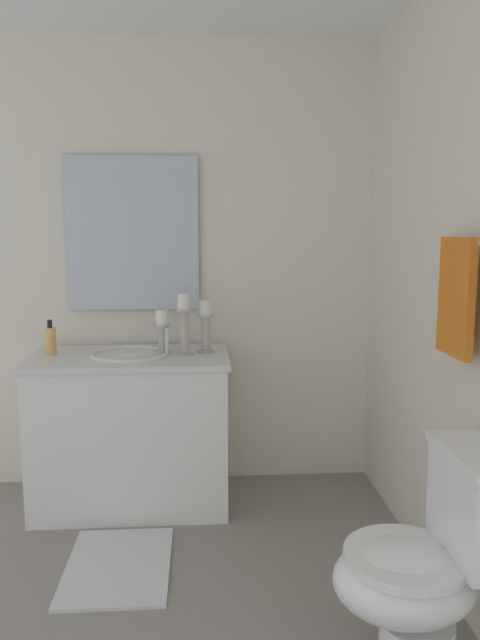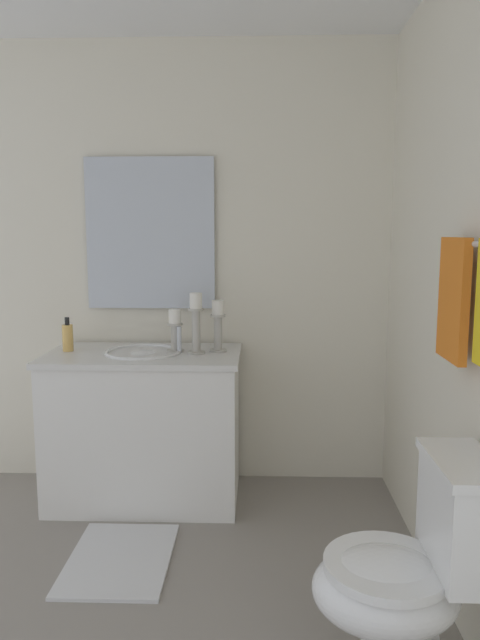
{
  "view_description": "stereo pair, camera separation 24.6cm",
  "coord_description": "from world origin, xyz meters",
  "px_view_note": "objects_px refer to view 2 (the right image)",
  "views": [
    {
      "loc": [
        2.0,
        0.43,
        1.42
      ],
      "look_at": [
        -0.43,
        0.6,
        1.06
      ],
      "focal_mm": 33.37,
      "sensor_mm": 36.0,
      "label": 1
    },
    {
      "loc": [
        2.0,
        0.68,
        1.42
      ],
      "look_at": [
        -0.43,
        0.6,
        1.06
      ],
      "focal_mm": 33.37,
      "sensor_mm": 36.0,
      "label": 2
    }
  ],
  "objects_px": {
    "soap_bottle": "(68,337)",
    "bath_mat": "(120,559)",
    "vanity_cabinet": "(145,426)",
    "candle_holder_mid": "(175,330)",
    "mirror": "(150,234)",
    "candle_holder_tall": "(218,325)",
    "toilet": "(408,577)",
    "candle_holder_short": "(196,321)",
    "sink_basin": "(144,360)",
    "towel_near_vanity": "(453,299)"
  },
  "relations": [
    {
      "from": "soap_bottle",
      "to": "bath_mat",
      "type": "relative_size",
      "value": 0.3
    },
    {
      "from": "vanity_cabinet",
      "to": "soap_bottle",
      "type": "height_order",
      "value": "soap_bottle"
    },
    {
      "from": "vanity_cabinet",
      "to": "candle_holder_mid",
      "type": "bearing_deg",
      "value": 100.37
    },
    {
      "from": "mirror",
      "to": "soap_bottle",
      "type": "xyz_separation_m",
      "value": [
        0.25,
        -0.41,
        -0.54
      ]
    },
    {
      "from": "candle_holder_tall",
      "to": "mirror",
      "type": "bearing_deg",
      "value": -121.1
    },
    {
      "from": "candle_holder_tall",
      "to": "toilet",
      "type": "bearing_deg",
      "value": 26.68
    },
    {
      "from": "mirror",
      "to": "candle_holder_short",
      "type": "bearing_deg",
      "value": 43.97
    },
    {
      "from": "candle_holder_tall",
      "to": "candle_holder_short",
      "type": "relative_size",
      "value": 0.86
    },
    {
      "from": "vanity_cabinet",
      "to": "sink_basin",
      "type": "relative_size",
      "value": 2.53
    },
    {
      "from": "candle_holder_short",
      "to": "mirror",
      "type": "bearing_deg",
      "value": -136.03
    },
    {
      "from": "candle_holder_mid",
      "to": "towel_near_vanity",
      "type": "xyz_separation_m",
      "value": [
        1.0,
        1.11,
        0.28
      ]
    },
    {
      "from": "vanity_cabinet",
      "to": "candle_holder_mid",
      "type": "xyz_separation_m",
      "value": [
        -0.03,
        0.16,
        0.52
      ]
    },
    {
      "from": "candle_holder_short",
      "to": "toilet",
      "type": "bearing_deg",
      "value": 31.31
    },
    {
      "from": "candle_holder_short",
      "to": "towel_near_vanity",
      "type": "bearing_deg",
      "value": 45.95
    },
    {
      "from": "vanity_cabinet",
      "to": "soap_bottle",
      "type": "distance_m",
      "value": 0.62
    },
    {
      "from": "candle_holder_tall",
      "to": "soap_bottle",
      "type": "relative_size",
      "value": 1.51
    },
    {
      "from": "candle_holder_tall",
      "to": "candle_holder_short",
      "type": "height_order",
      "value": "candle_holder_short"
    },
    {
      "from": "candle_holder_short",
      "to": "bath_mat",
      "type": "relative_size",
      "value": 0.53
    },
    {
      "from": "candle_holder_tall",
      "to": "candle_holder_mid",
      "type": "distance_m",
      "value": 0.23
    },
    {
      "from": "candle_holder_mid",
      "to": "bath_mat",
      "type": "relative_size",
      "value": 0.38
    },
    {
      "from": "soap_bottle",
      "to": "towel_near_vanity",
      "type": "relative_size",
      "value": 0.43
    },
    {
      "from": "candle_holder_short",
      "to": "towel_near_vanity",
      "type": "xyz_separation_m",
      "value": [
        0.96,
        0.99,
        0.23
      ]
    },
    {
      "from": "mirror",
      "to": "vanity_cabinet",
      "type": "bearing_deg",
      "value": -0.01
    },
    {
      "from": "soap_bottle",
      "to": "candle_holder_mid",
      "type": "bearing_deg",
      "value": 89.69
    },
    {
      "from": "mirror",
      "to": "soap_bottle",
      "type": "relative_size",
      "value": 4.6
    },
    {
      "from": "candle_holder_mid",
      "to": "toilet",
      "type": "height_order",
      "value": "candle_holder_mid"
    },
    {
      "from": "soap_bottle",
      "to": "bath_mat",
      "type": "distance_m",
      "value": 1.16
    },
    {
      "from": "bath_mat",
      "to": "candle_holder_short",
      "type": "bearing_deg",
      "value": 155.57
    },
    {
      "from": "vanity_cabinet",
      "to": "soap_bottle",
      "type": "relative_size",
      "value": 5.65
    },
    {
      "from": "vanity_cabinet",
      "to": "soap_bottle",
      "type": "bearing_deg",
      "value": -94.69
    },
    {
      "from": "vanity_cabinet",
      "to": "towel_near_vanity",
      "type": "xyz_separation_m",
      "value": [
        0.97,
        1.27,
        0.79
      ]
    },
    {
      "from": "mirror",
      "to": "toilet",
      "type": "height_order",
      "value": "mirror"
    },
    {
      "from": "mirror",
      "to": "bath_mat",
      "type": "height_order",
      "value": "mirror"
    },
    {
      "from": "vanity_cabinet",
      "to": "mirror",
      "type": "distance_m",
      "value": 1.05
    },
    {
      "from": "vanity_cabinet",
      "to": "bath_mat",
      "type": "height_order",
      "value": "vanity_cabinet"
    },
    {
      "from": "toilet",
      "to": "towel_near_vanity",
      "type": "relative_size",
      "value": 1.77
    },
    {
      "from": "sink_basin",
      "to": "candle_holder_tall",
      "type": "relative_size",
      "value": 1.48
    },
    {
      "from": "toilet",
      "to": "candle_holder_short",
      "type": "bearing_deg",
      "value": -148.69
    },
    {
      "from": "sink_basin",
      "to": "candle_holder_tall",
      "type": "xyz_separation_m",
      "value": [
        -0.05,
        0.39,
        0.18
      ]
    },
    {
      "from": "candle_holder_mid",
      "to": "vanity_cabinet",
      "type": "bearing_deg",
      "value": -79.63
    },
    {
      "from": "vanity_cabinet",
      "to": "toilet",
      "type": "distance_m",
      "value": 1.69
    },
    {
      "from": "soap_bottle",
      "to": "mirror",
      "type": "bearing_deg",
      "value": 121.35
    },
    {
      "from": "toilet",
      "to": "sink_basin",
      "type": "bearing_deg",
      "value": -140.74
    },
    {
      "from": "towel_near_vanity",
      "to": "bath_mat",
      "type": "height_order",
      "value": "towel_near_vanity"
    },
    {
      "from": "mirror",
      "to": "soap_bottle",
      "type": "height_order",
      "value": "mirror"
    },
    {
      "from": "vanity_cabinet",
      "to": "candle_holder_tall",
      "type": "height_order",
      "value": "candle_holder_tall"
    },
    {
      "from": "towel_near_vanity",
      "to": "mirror",
      "type": "bearing_deg",
      "value": -134.49
    },
    {
      "from": "candle_holder_mid",
      "to": "towel_near_vanity",
      "type": "distance_m",
      "value": 1.52
    },
    {
      "from": "candle_holder_short",
      "to": "candle_holder_mid",
      "type": "distance_m",
      "value": 0.13
    },
    {
      "from": "sink_basin",
      "to": "toilet",
      "type": "bearing_deg",
      "value": 39.26
    }
  ]
}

